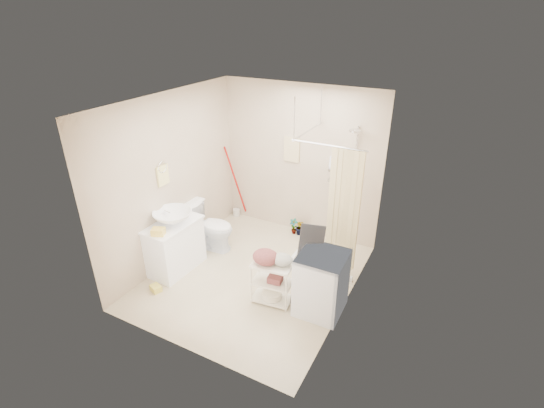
{
  "coord_description": "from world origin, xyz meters",
  "views": [
    {
      "loc": [
        2.48,
        -4.15,
        3.62
      ],
      "look_at": [
        0.17,
        0.25,
        1.15
      ],
      "focal_mm": 26.0,
      "sensor_mm": 36.0,
      "label": 1
    }
  ],
  "objects_px": {
    "vanity": "(175,246)",
    "toilet": "(211,226)",
    "washing_machine": "(321,283)",
    "laundry_rack": "(272,279)"
  },
  "relations": [
    {
      "from": "vanity",
      "to": "laundry_rack",
      "type": "bearing_deg",
      "value": 2.69
    },
    {
      "from": "toilet",
      "to": "washing_machine",
      "type": "xyz_separation_m",
      "value": [
        2.18,
        -0.59,
        0.03
      ]
    },
    {
      "from": "laundry_rack",
      "to": "toilet",
      "type": "bearing_deg",
      "value": 147.27
    },
    {
      "from": "toilet",
      "to": "laundry_rack",
      "type": "height_order",
      "value": "toilet"
    },
    {
      "from": "laundry_rack",
      "to": "vanity",
      "type": "bearing_deg",
      "value": 173.22
    },
    {
      "from": "toilet",
      "to": "washing_machine",
      "type": "distance_m",
      "value": 2.26
    },
    {
      "from": "vanity",
      "to": "laundry_rack",
      "type": "height_order",
      "value": "vanity"
    },
    {
      "from": "vanity",
      "to": "toilet",
      "type": "xyz_separation_m",
      "value": [
        0.12,
        0.75,
        0.01
      ]
    },
    {
      "from": "toilet",
      "to": "washing_machine",
      "type": "bearing_deg",
      "value": -109.19
    },
    {
      "from": "vanity",
      "to": "laundry_rack",
      "type": "distance_m",
      "value": 1.66
    }
  ]
}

